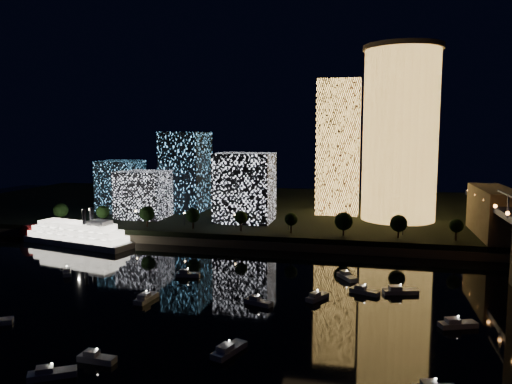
% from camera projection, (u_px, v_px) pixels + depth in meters
% --- Properties ---
extents(ground, '(520.00, 520.00, 0.00)m').
position_uv_depth(ground, '(275.00, 340.00, 106.05)').
color(ground, black).
rests_on(ground, ground).
extents(far_bank, '(420.00, 160.00, 5.00)m').
position_uv_depth(far_bank, '(331.00, 212.00, 260.70)').
color(far_bank, black).
rests_on(far_bank, ground).
extents(seawall, '(420.00, 6.00, 3.00)m').
position_uv_depth(seawall, '(315.00, 247.00, 185.28)').
color(seawall, '#6B5E4C').
rests_on(seawall, ground).
extents(tower_cylindrical, '(34.00, 34.00, 75.91)m').
position_uv_depth(tower_cylindrical, '(400.00, 134.00, 218.48)').
color(tower_cylindrical, '#FFB851').
rests_on(tower_cylindrical, far_bank).
extents(tower_rectangular, '(19.88, 19.88, 63.25)m').
position_uv_depth(tower_rectangular, '(339.00, 147.00, 238.04)').
color(tower_rectangular, '#FFB851').
rests_on(tower_rectangular, far_bank).
extents(midrise_blocks, '(85.90, 46.11, 38.98)m').
position_uv_depth(midrise_blocks, '(183.00, 182.00, 234.73)').
color(midrise_blocks, silver).
rests_on(midrise_blocks, far_bank).
extents(riverboat, '(52.05, 21.70, 15.39)m').
position_uv_depth(riverboat, '(73.00, 234.00, 195.67)').
color(riverboat, silver).
rests_on(riverboat, ground).
extents(motorboats, '(118.74, 80.41, 2.78)m').
position_uv_depth(motorboats, '(245.00, 309.00, 121.90)').
color(motorboats, silver).
rests_on(motorboats, ground).
extents(esplanade_trees, '(165.66, 6.94, 8.97)m').
position_uv_depth(esplanade_trees, '(238.00, 217.00, 196.80)').
color(esplanade_trees, black).
rests_on(esplanade_trees, far_bank).
extents(street_lamps, '(132.70, 0.70, 5.65)m').
position_uv_depth(street_lamps, '(235.00, 218.00, 203.42)').
color(street_lamps, black).
rests_on(street_lamps, far_bank).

